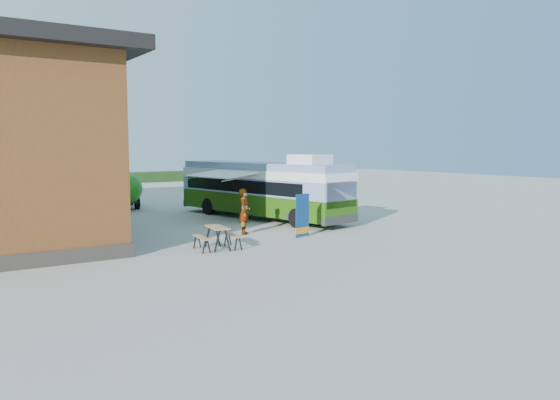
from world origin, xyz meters
TOP-DOWN VIEW (x-y plane):
  - ground at (0.00, 0.00)m, footprint 100.00×100.00m
  - hedge at (8.00, 38.00)m, footprint 40.00×3.00m
  - bus at (2.52, 6.15)m, footprint 4.34×11.34m
  - awning at (0.49, 6.45)m, footprint 2.93×4.06m
  - banner at (0.82, 0.12)m, footprint 0.79×0.28m
  - picnic_table at (-3.38, -0.33)m, footprint 1.65×1.51m
  - person_a at (-0.81, 2.15)m, footprint 0.83×0.86m
  - person_b at (-4.33, 7.90)m, footprint 1.10×1.07m
  - slurry_tanker at (-2.07, 15.27)m, footprint 2.34×5.90m

SIDE VIEW (x-z plane):
  - ground at x=0.00m, z-range 0.00..0.00m
  - hedge at x=8.00m, z-range 0.00..1.00m
  - picnic_table at x=-3.38m, z-range 0.21..1.06m
  - banner at x=0.82m, z-range -0.17..1.66m
  - person_b at x=-4.33m, z-range 0.00..1.79m
  - person_a at x=-0.81m, z-range 0.00..1.99m
  - slurry_tanker at x=-2.07m, z-range 0.17..2.36m
  - bus at x=2.52m, z-range -0.08..3.33m
  - awning at x=0.49m, z-range 2.25..2.74m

